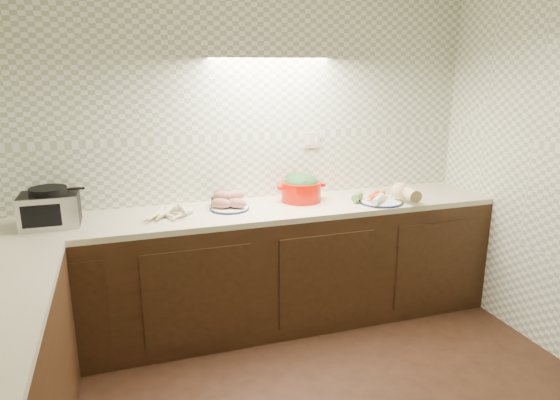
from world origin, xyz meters
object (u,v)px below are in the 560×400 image
object	(u,v)px
sweet_potato_plate	(229,202)
veg_plate	(389,195)
dutch_oven	(301,188)
onion_bowl	(222,199)
toaster_oven	(50,208)
parsnip_pile	(171,213)

from	to	relation	value
sweet_potato_plate	veg_plate	world-z (taller)	veg_plate
dutch_oven	veg_plate	distance (m)	0.65
dutch_oven	veg_plate	size ratio (longest dim) A/B	0.77
onion_bowl	veg_plate	distance (m)	1.23
sweet_potato_plate	onion_bowl	bearing A→B (deg)	106.37
toaster_oven	sweet_potato_plate	xyz separation A→B (m)	(1.14, 0.01, -0.07)
onion_bowl	dutch_oven	size ratio (longest dim) A/B	0.43
parsnip_pile	onion_bowl	bearing A→B (deg)	25.43
toaster_oven	sweet_potato_plate	world-z (taller)	toaster_oven
dutch_oven	veg_plate	world-z (taller)	dutch_oven
parsnip_pile	veg_plate	size ratio (longest dim) A/B	0.74
dutch_oven	sweet_potato_plate	bearing A→B (deg)	-174.07
onion_bowl	veg_plate	xyz separation A→B (m)	(1.19, -0.30, 0.01)
parsnip_pile	toaster_oven	bearing A→B (deg)	175.67
onion_bowl	dutch_oven	world-z (taller)	dutch_oven
toaster_oven	dutch_oven	bearing A→B (deg)	2.44
toaster_oven	dutch_oven	distance (m)	1.70
sweet_potato_plate	onion_bowl	world-z (taller)	sweet_potato_plate
parsnip_pile	veg_plate	xyz separation A→B (m)	(1.57, -0.12, 0.02)
sweet_potato_plate	veg_plate	xyz separation A→B (m)	(1.16, -0.19, 0.00)
toaster_oven	veg_plate	bearing A→B (deg)	-3.84
parsnip_pile	onion_bowl	xyz separation A→B (m)	(0.38, 0.18, 0.02)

